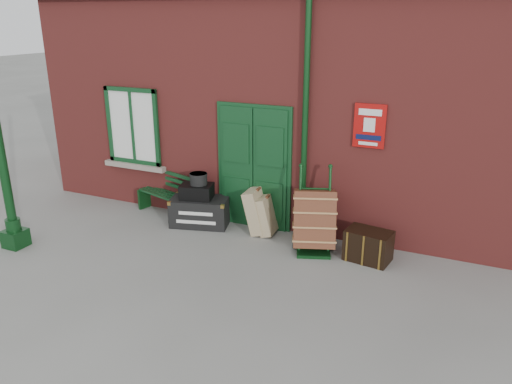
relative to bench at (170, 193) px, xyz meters
The scene contains 11 objects.
ground 2.45m from the bench, 32.92° to the right, with size 80.00×80.00×0.00m, color gray.
station_building 3.45m from the bench, 47.08° to the left, with size 10.30×4.30×4.36m.
canopy_column 2.96m from the bench, 124.17° to the right, with size 0.34×0.34×3.61m.
bench is the anchor object (origin of this frame).
houdini_trunk 0.85m from the bench, 15.99° to the right, with size 1.04×0.57×0.52m, color black.
strongbox 0.82m from the bench, 16.99° to the right, with size 0.57×0.42×0.26m, color black.
hatbox 0.93m from the bench, 14.33° to the right, with size 0.31×0.31×0.21m, color black.
suitcase_back 1.89m from the bench, ahead, with size 0.22×0.56×0.78m, color tan.
suitcase_front 2.08m from the bench, ahead, with size 0.20×0.50×0.67m, color tan.
porter_trolley 3.07m from the bench, ahead, with size 0.88×0.91×1.39m.
dark_trunk 3.98m from the bench, ahead, with size 0.69×0.45×0.50m, color black.
Camera 1 is at (3.24, -6.32, 3.69)m, focal length 35.00 mm.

